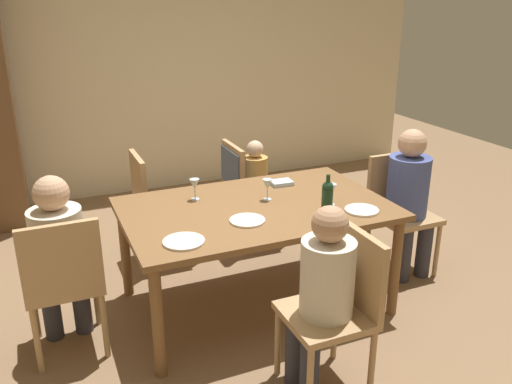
% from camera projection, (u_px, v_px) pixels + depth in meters
% --- Properties ---
extents(ground_plane, '(10.00, 10.00, 0.00)m').
position_uv_depth(ground_plane, '(256.00, 303.00, 3.84)').
color(ground_plane, '#846647').
extents(rear_room_partition, '(6.40, 0.12, 2.70)m').
position_uv_depth(rear_room_partition, '(154.00, 68.00, 5.75)').
color(rear_room_partition, beige).
rests_on(rear_room_partition, ground_plane).
extents(dining_table, '(1.77, 1.12, 0.75)m').
position_uv_depth(dining_table, '(256.00, 216.00, 3.61)').
color(dining_table, brown).
rests_on(dining_table, ground_plane).
extents(chair_left_end, '(0.44, 0.44, 0.92)m').
position_uv_depth(chair_left_end, '(63.00, 278.00, 3.11)').
color(chair_left_end, tan).
rests_on(chair_left_end, ground_plane).
extents(chair_near, '(0.44, 0.44, 0.92)m').
position_uv_depth(chair_near, '(340.00, 300.00, 2.88)').
color(chair_near, tan).
rests_on(chair_near, ground_plane).
extents(chair_right_end, '(0.44, 0.44, 0.92)m').
position_uv_depth(chair_right_end, '(398.00, 204.00, 4.21)').
color(chair_right_end, tan).
rests_on(chair_right_end, ground_plane).
extents(chair_far_right, '(0.46, 0.44, 0.92)m').
position_uv_depth(chair_far_right, '(242.00, 181.00, 4.55)').
color(chair_far_right, tan).
rests_on(chair_far_right, ground_plane).
extents(chair_far_left, '(0.44, 0.44, 0.92)m').
position_uv_depth(chair_far_left, '(154.00, 200.00, 4.29)').
color(chair_far_left, tan).
rests_on(chair_far_left, ground_plane).
extents(person_woman_host, '(0.31, 0.35, 1.13)m').
position_uv_depth(person_woman_host, '(59.00, 251.00, 3.17)').
color(person_woman_host, '#33333D').
rests_on(person_woman_host, ground_plane).
extents(person_man_bearded, '(0.33, 0.29, 1.10)m').
position_uv_depth(person_man_bearded, '(323.00, 288.00, 2.80)').
color(person_man_bearded, '#33333D').
rests_on(person_man_bearded, ground_plane).
extents(person_man_guest, '(0.32, 0.37, 1.16)m').
position_uv_depth(person_man_guest, '(409.00, 193.00, 4.06)').
color(person_man_guest, '#33333D').
rests_on(person_man_guest, ground_plane).
extents(person_child_small, '(0.25, 0.22, 0.94)m').
position_uv_depth(person_child_small, '(258.00, 182.00, 4.62)').
color(person_child_small, '#33333D').
rests_on(person_child_small, ground_plane).
extents(wine_bottle_tall_green, '(0.07, 0.07, 0.30)m').
position_uv_depth(wine_bottle_tall_green, '(327.00, 199.00, 3.31)').
color(wine_bottle_tall_green, '#19381E').
rests_on(wine_bottle_tall_green, dining_table).
extents(wine_glass_near_left, '(0.07, 0.07, 0.15)m').
position_uv_depth(wine_glass_near_left, '(331.00, 190.00, 3.57)').
color(wine_glass_near_left, silver).
rests_on(wine_glass_near_left, dining_table).
extents(wine_glass_centre, '(0.07, 0.07, 0.15)m').
position_uv_depth(wine_glass_centre, '(267.00, 185.00, 3.66)').
color(wine_glass_centre, silver).
rests_on(wine_glass_centre, dining_table).
extents(wine_glass_near_right, '(0.07, 0.07, 0.15)m').
position_uv_depth(wine_glass_near_right, '(195.00, 185.00, 3.66)').
color(wine_glass_near_right, silver).
rests_on(wine_glass_near_right, dining_table).
extents(dinner_plate_host, '(0.24, 0.24, 0.01)m').
position_uv_depth(dinner_plate_host, '(184.00, 241.00, 3.05)').
color(dinner_plate_host, silver).
rests_on(dinner_plate_host, dining_table).
extents(dinner_plate_guest_left, '(0.22, 0.22, 0.01)m').
position_uv_depth(dinner_plate_guest_left, '(247.00, 220.00, 3.33)').
color(dinner_plate_guest_left, white).
rests_on(dinner_plate_guest_left, dining_table).
extents(dinner_plate_guest_right, '(0.22, 0.22, 0.01)m').
position_uv_depth(dinner_plate_guest_right, '(362.00, 210.00, 3.49)').
color(dinner_plate_guest_right, white).
rests_on(dinner_plate_guest_right, dining_table).
extents(folded_napkin, '(0.17, 0.13, 0.03)m').
position_uv_depth(folded_napkin, '(281.00, 183.00, 3.98)').
color(folded_napkin, '#ADC6D6').
rests_on(folded_napkin, dining_table).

